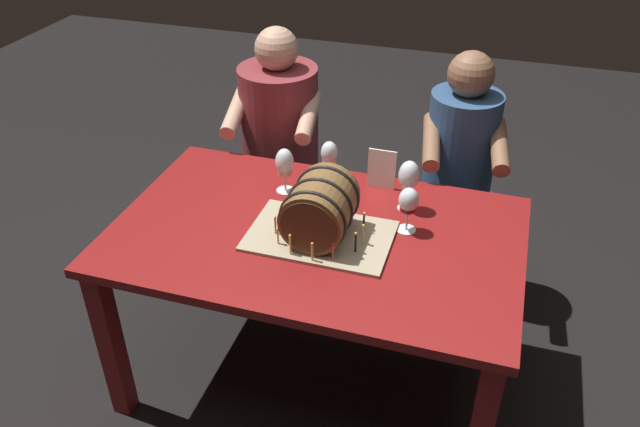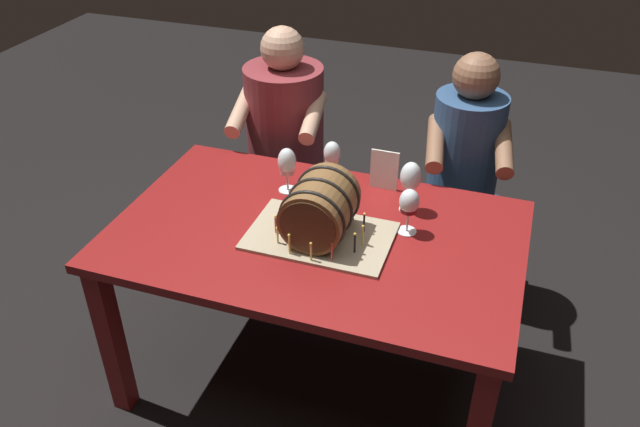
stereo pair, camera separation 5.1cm
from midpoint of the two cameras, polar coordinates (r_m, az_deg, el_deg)
ground_plane at (r=2.75m, az=0.26°, el=-13.96°), size 8.00×8.00×0.00m
dining_table at (r=2.33m, az=0.29°, el=-3.61°), size 1.44×0.90×0.72m
barrel_cake at (r=2.18m, az=0.67°, el=0.17°), size 0.50×0.32×0.24m
wine_glass_white at (r=2.49m, az=1.67°, el=5.22°), size 0.07×0.07×0.18m
wine_glass_empty at (r=2.33m, az=8.69°, el=3.18°), size 0.08×0.08×0.20m
wine_glass_rose at (r=2.44m, az=-2.35°, el=4.44°), size 0.07×0.07×0.18m
wine_glass_red at (r=2.22m, az=8.58°, el=0.87°), size 0.07×0.07×0.17m
menu_card at (r=2.49m, az=6.32°, el=3.86°), size 0.11×0.02×0.16m
person_seated_left at (r=3.07m, az=-2.59°, el=5.09°), size 0.44×0.52×1.19m
person_seated_right at (r=2.93m, az=12.79°, el=1.70°), size 0.39×0.49×1.17m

